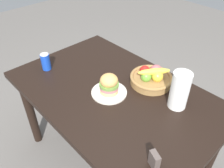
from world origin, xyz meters
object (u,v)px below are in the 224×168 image
Objects in this scene: plate at (109,92)px; soda_can at (46,62)px; paper_towel_roll at (180,90)px; fruit_basket at (151,77)px; napkin_holder at (154,160)px; sandwich at (109,83)px.

soda_can is (-0.52, -0.15, 0.06)m from plate.
fruit_basket is at bearing 166.23° from paper_towel_roll.
paper_towel_roll is at bearing 22.54° from soda_can.
fruit_basket is (0.12, 0.28, 0.04)m from plate.
soda_can is at bearing -146.04° from fruit_basket.
plate is 0.80× the size of fruit_basket.
napkin_holder is (0.42, -0.49, -0.00)m from fruit_basket.
sandwich reaches higher than soda_can.
sandwich is 0.56× the size of paper_towel_roll.
napkin_holder is (0.54, -0.21, 0.04)m from plate.
fruit_basket is 3.22× the size of napkin_holder.
napkin_holder is at bearing -20.90° from plate.
sandwich reaches higher than napkin_holder.
paper_towel_roll is 2.67× the size of napkin_holder.
soda_can is 0.97m from paper_towel_roll.
sandwich is at bearing 0.00° from plate.
paper_towel_roll is (0.37, 0.22, 0.11)m from plate.
soda_can is 1.40× the size of napkin_holder.
sandwich is at bearing -178.78° from napkin_holder.
napkin_holder is (0.54, -0.21, -0.03)m from sandwich.
plate is at bearing -113.00° from fruit_basket.
sandwich is at bearing -113.00° from fruit_basket.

